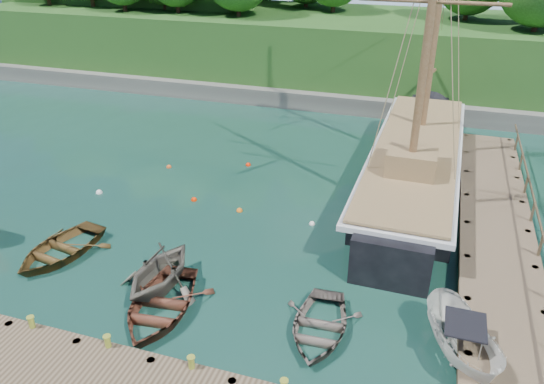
{
  "coord_description": "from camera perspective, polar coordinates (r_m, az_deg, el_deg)",
  "views": [
    {
      "loc": [
        8.13,
        -15.93,
        12.99
      ],
      "look_at": [
        1.52,
        4.5,
        2.0
      ],
      "focal_mm": 35.0,
      "sensor_mm": 36.0,
      "label": 1
    }
  ],
  "objects": [
    {
      "name": "rowboat_0",
      "position": [
        25.04,
        -21.75,
        -6.33
      ],
      "size": [
        3.83,
        4.86,
        0.91
      ],
      "primitive_type": "imported",
      "rotation": [
        0.0,
        0.0,
        -0.17
      ],
      "color": "#4F3919",
      "rests_on": "ground"
    },
    {
      "name": "mooring_buoy_1",
      "position": [
        27.96,
        -8.39,
        -0.89
      ],
      "size": [
        0.31,
        0.31,
        0.31
      ],
      "primitive_type": "sphere",
      "color": "red",
      "rests_on": "ground"
    },
    {
      "name": "rowboat_3",
      "position": [
        19.47,
        4.99,
        -14.86
      ],
      "size": [
        3.06,
        4.14,
        0.83
      ],
      "primitive_type": "imported",
      "rotation": [
        0.0,
        0.0,
        0.05
      ],
      "color": "#5E544D",
      "rests_on": "ground"
    },
    {
      "name": "bollard_1",
      "position": [
        19.22,
        -16.93,
        -16.9
      ],
      "size": [
        0.26,
        0.26,
        0.45
      ],
      "primitive_type": "cylinder",
      "color": "olive",
      "rests_on": "ground"
    },
    {
      "name": "mooring_buoy_4",
      "position": [
        31.98,
        -11.03,
        2.61
      ],
      "size": [
        0.3,
        0.3,
        0.3
      ],
      "primitive_type": "sphere",
      "color": "#EA531B",
      "rests_on": "ground"
    },
    {
      "name": "mooring_buoy_0",
      "position": [
        29.87,
        -18.09,
        -0.11
      ],
      "size": [
        0.35,
        0.35,
        0.35
      ],
      "primitive_type": "sphere",
      "color": "white",
      "rests_on": "ground"
    },
    {
      "name": "rowboat_1",
      "position": [
        21.82,
        -11.8,
        -10.1
      ],
      "size": [
        3.63,
        4.13,
        2.05
      ],
      "primitive_type": "imported",
      "rotation": [
        0.0,
        0.0,
        -0.07
      ],
      "color": "#5E5A4F",
      "rests_on": "ground"
    },
    {
      "name": "rowboat_2",
      "position": [
        20.65,
        -11.87,
        -12.57
      ],
      "size": [
        3.78,
        4.95,
        0.96
      ],
      "primitive_type": "imported",
      "rotation": [
        0.0,
        0.0,
        0.11
      ],
      "color": "#572D1F",
      "rests_on": "ground"
    },
    {
      "name": "bollard_0",
      "position": [
        20.81,
        -24.02,
        -14.37
      ],
      "size": [
        0.26,
        0.26,
        0.45
      ],
      "primitive_type": "cylinder",
      "color": "olive",
      "rests_on": "ground"
    },
    {
      "name": "ground",
      "position": [
        22.1,
        -7.45,
        -9.16
      ],
      "size": [
        160.0,
        160.0,
        0.0
      ],
      "primitive_type": "plane",
      "color": "#163A2A",
      "rests_on": "ground"
    },
    {
      "name": "schooner",
      "position": [
        29.57,
        15.0,
        2.26
      ],
      "size": [
        4.87,
        25.59,
        18.42
      ],
      "rotation": [
        0.0,
        0.0,
        -0.02
      ],
      "color": "black",
      "rests_on": "ground"
    },
    {
      "name": "mooring_buoy_2",
      "position": [
        26.69,
        -3.51,
        -2.07
      ],
      "size": [
        0.31,
        0.31,
        0.31
      ],
      "primitive_type": "sphere",
      "color": "orange",
      "rests_on": "ground"
    },
    {
      "name": "headland",
      "position": [
        52.28,
        -6.28,
        18.75
      ],
      "size": [
        51.0,
        19.31,
        12.9
      ],
      "color": "#474744",
      "rests_on": "ground"
    },
    {
      "name": "bollard_2",
      "position": [
        17.99,
        -8.48,
        -19.52
      ],
      "size": [
        0.26,
        0.26,
        0.45
      ],
      "primitive_type": "cylinder",
      "color": "olive",
      "rests_on": "ground"
    },
    {
      "name": "mooring_buoy_3",
      "position": [
        25.59,
        4.32,
        -3.49
      ],
      "size": [
        0.29,
        0.29,
        0.29
      ],
      "primitive_type": "sphere",
      "color": "white",
      "rests_on": "ground"
    },
    {
      "name": "mooring_buoy_5",
      "position": [
        31.7,
        -2.57,
        2.88
      ],
      "size": [
        0.31,
        0.31,
        0.31
      ],
      "primitive_type": "sphere",
      "color": "#FB2702",
      "rests_on": "ground"
    },
    {
      "name": "dock_east",
      "position": [
        26.35,
        22.98,
        -3.73
      ],
      "size": [
        3.2,
        24.0,
        1.1
      ],
      "color": "#473829",
      "rests_on": "ground"
    },
    {
      "name": "cabin_boat_white",
      "position": [
        19.56,
        19.45,
        -16.43
      ],
      "size": [
        3.19,
        4.6,
        1.66
      ],
      "primitive_type": "imported",
      "rotation": [
        0.0,
        0.0,
        0.41
      ],
      "color": "silver",
      "rests_on": "ground"
    }
  ]
}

